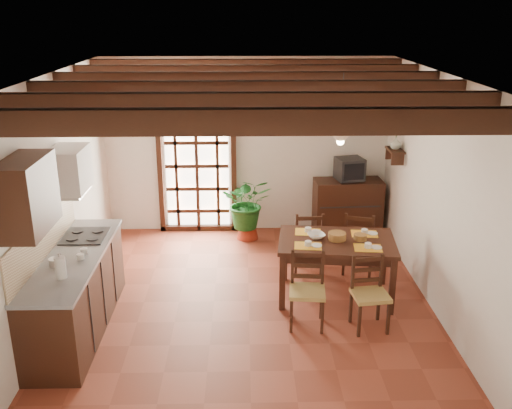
{
  "coord_description": "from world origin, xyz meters",
  "views": [
    {
      "loc": [
        -0.05,
        -6.38,
        3.52
      ],
      "look_at": [
        0.1,
        0.4,
        1.15
      ],
      "focal_mm": 40.0,
      "sensor_mm": 36.0,
      "label": 1
    }
  ],
  "objects_px": {
    "kitchen_counter": "(76,292)",
    "chair_near_left": "(307,303)",
    "chair_near_right": "(369,307)",
    "chair_far_left": "(307,252)",
    "sideboard": "(347,207)",
    "crt_tv": "(350,169)",
    "dining_table": "(336,247)",
    "chair_far_right": "(358,253)",
    "potted_plant": "(248,205)",
    "pendant_lamp": "(341,135)"
  },
  "relations": [
    {
      "from": "potted_plant",
      "to": "chair_far_left",
      "type": "bearing_deg",
      "value": -55.36
    },
    {
      "from": "chair_far_right",
      "to": "pendant_lamp",
      "type": "bearing_deg",
      "value": 70.88
    },
    {
      "from": "chair_near_left",
      "to": "chair_far_left",
      "type": "height_order",
      "value": "chair_far_left"
    },
    {
      "from": "chair_near_left",
      "to": "kitchen_counter",
      "type": "bearing_deg",
      "value": -174.02
    },
    {
      "from": "potted_plant",
      "to": "pendant_lamp",
      "type": "relative_size",
      "value": 2.62
    },
    {
      "from": "chair_near_left",
      "to": "sideboard",
      "type": "distance_m",
      "value": 2.96
    },
    {
      "from": "crt_tv",
      "to": "pendant_lamp",
      "type": "distance_m",
      "value": 2.29
    },
    {
      "from": "chair_near_right",
      "to": "potted_plant",
      "type": "distance_m",
      "value": 3.06
    },
    {
      "from": "chair_far_left",
      "to": "crt_tv",
      "type": "distance_m",
      "value": 1.76
    },
    {
      "from": "sideboard",
      "to": "pendant_lamp",
      "type": "relative_size",
      "value": 1.26
    },
    {
      "from": "chair_far_right",
      "to": "pendant_lamp",
      "type": "xyz_separation_m",
      "value": [
        -0.43,
        -0.59,
        1.79
      ]
    },
    {
      "from": "chair_near_left",
      "to": "chair_far_right",
      "type": "bearing_deg",
      "value": 63.34
    },
    {
      "from": "chair_near_left",
      "to": "chair_near_right",
      "type": "xyz_separation_m",
      "value": [
        0.71,
        -0.08,
        -0.01
      ]
    },
    {
      "from": "crt_tv",
      "to": "pendant_lamp",
      "type": "relative_size",
      "value": 0.56
    },
    {
      "from": "kitchen_counter",
      "to": "chair_far_left",
      "type": "bearing_deg",
      "value": 28.06
    },
    {
      "from": "chair_far_left",
      "to": "chair_far_right",
      "type": "relative_size",
      "value": 0.98
    },
    {
      "from": "chair_near_left",
      "to": "pendant_lamp",
      "type": "bearing_deg",
      "value": 66.64
    },
    {
      "from": "pendant_lamp",
      "to": "chair_far_right",
      "type": "bearing_deg",
      "value": 53.85
    },
    {
      "from": "chair_far_right",
      "to": "crt_tv",
      "type": "bearing_deg",
      "value": -76.4
    },
    {
      "from": "chair_near_left",
      "to": "chair_far_right",
      "type": "distance_m",
      "value": 1.63
    },
    {
      "from": "chair_near_right",
      "to": "crt_tv",
      "type": "distance_m",
      "value": 3.0
    },
    {
      "from": "chair_far_left",
      "to": "pendant_lamp",
      "type": "height_order",
      "value": "pendant_lamp"
    },
    {
      "from": "kitchen_counter",
      "to": "sideboard",
      "type": "xyz_separation_m",
      "value": [
        3.57,
        2.83,
        -0.02
      ]
    },
    {
      "from": "chair_near_right",
      "to": "pendant_lamp",
      "type": "distance_m",
      "value": 2.03
    },
    {
      "from": "chair_near_left",
      "to": "potted_plant",
      "type": "bearing_deg",
      "value": 109.46
    },
    {
      "from": "chair_near_right",
      "to": "chair_far_left",
      "type": "height_order",
      "value": "chair_far_left"
    },
    {
      "from": "sideboard",
      "to": "potted_plant",
      "type": "xyz_separation_m",
      "value": [
        -1.61,
        -0.16,
        0.12
      ]
    },
    {
      "from": "potted_plant",
      "to": "chair_near_left",
      "type": "bearing_deg",
      "value": -75.96
    },
    {
      "from": "kitchen_counter",
      "to": "chair_near_left",
      "type": "distance_m",
      "value": 2.63
    },
    {
      "from": "kitchen_counter",
      "to": "chair_far_left",
      "type": "xyz_separation_m",
      "value": [
        2.78,
        1.48,
        -0.19
      ]
    },
    {
      "from": "chair_near_right",
      "to": "chair_near_left",
      "type": "bearing_deg",
      "value": 166.78
    },
    {
      "from": "chair_far_left",
      "to": "chair_far_right",
      "type": "distance_m",
      "value": 0.71
    },
    {
      "from": "chair_far_left",
      "to": "sideboard",
      "type": "height_order",
      "value": "sideboard"
    },
    {
      "from": "dining_table",
      "to": "chair_far_right",
      "type": "relative_size",
      "value": 1.67
    },
    {
      "from": "kitchen_counter",
      "to": "pendant_lamp",
      "type": "distance_m",
      "value": 3.54
    },
    {
      "from": "chair_near_right",
      "to": "chair_far_right",
      "type": "xyz_separation_m",
      "value": [
        0.16,
        1.46,
        0.02
      ]
    },
    {
      "from": "chair_far_left",
      "to": "sideboard",
      "type": "bearing_deg",
      "value": -123.42
    },
    {
      "from": "dining_table",
      "to": "chair_far_right",
      "type": "height_order",
      "value": "chair_far_right"
    },
    {
      "from": "chair_far_left",
      "to": "dining_table",
      "type": "bearing_deg",
      "value": 106.82
    },
    {
      "from": "chair_near_right",
      "to": "crt_tv",
      "type": "xyz_separation_m",
      "value": [
        0.24,
        2.87,
        0.83
      ]
    },
    {
      "from": "dining_table",
      "to": "chair_far_left",
      "type": "distance_m",
      "value": 0.91
    },
    {
      "from": "potted_plant",
      "to": "dining_table",
      "type": "bearing_deg",
      "value": -60.72
    },
    {
      "from": "sideboard",
      "to": "crt_tv",
      "type": "distance_m",
      "value": 0.64
    },
    {
      "from": "potted_plant",
      "to": "pendant_lamp",
      "type": "bearing_deg",
      "value": -59.41
    },
    {
      "from": "chair_far_right",
      "to": "potted_plant",
      "type": "bearing_deg",
      "value": -22.56
    },
    {
      "from": "chair_far_right",
      "to": "sideboard",
      "type": "bearing_deg",
      "value": -76.39
    },
    {
      "from": "chair_near_right",
      "to": "pendant_lamp",
      "type": "height_order",
      "value": "pendant_lamp"
    },
    {
      "from": "sideboard",
      "to": "chair_near_left",
      "type": "bearing_deg",
      "value": -111.53
    },
    {
      "from": "chair_near_left",
      "to": "chair_near_right",
      "type": "distance_m",
      "value": 0.71
    },
    {
      "from": "chair_far_right",
      "to": "chair_far_left",
      "type": "bearing_deg",
      "value": 10.89
    }
  ]
}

